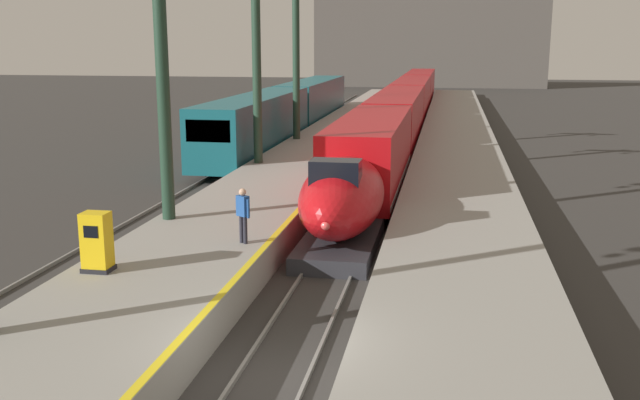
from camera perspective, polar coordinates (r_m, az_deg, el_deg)
ground_plane at (r=15.62m, az=-4.02°, el=-14.34°), size 260.00×260.00×0.00m
platform_left at (r=39.53m, az=-0.98°, el=2.96°), size 4.80×110.00×1.05m
platform_right at (r=38.80m, az=10.85°, el=2.56°), size 4.80×110.00×1.05m
platform_left_safety_stripe at (r=39.07m, az=2.30°, el=3.62°), size 0.20×107.80×0.01m
rail_main_left at (r=41.80m, az=4.20°, el=2.80°), size 0.08×110.00×0.12m
rail_main_right at (r=41.68m, az=6.25°, el=2.73°), size 0.08×110.00×0.12m
rail_secondary_left at (r=43.38m, az=-6.52°, el=3.10°), size 0.08×110.00×0.12m
rail_secondary_right at (r=42.98m, az=-4.60°, el=3.06°), size 0.08×110.00×0.12m
highspeed_train_main at (r=57.71m, az=6.71°, el=7.32°), size 2.92×75.65×3.60m
regional_train_adjacent at (r=53.22m, az=-2.48°, el=7.13°), size 2.85×36.60×3.80m
station_column_mid at (r=24.70m, az=-12.51°, el=12.67°), size 4.00×0.68×10.47m
station_column_far at (r=36.04m, az=-5.07°, el=12.63°), size 4.00×0.68×10.34m
station_column_distant at (r=45.07m, az=-1.91°, el=12.44°), size 4.00×0.68×10.07m
passenger_near_edge at (r=34.99m, az=0.32°, el=4.23°), size 0.39×0.49×1.69m
passenger_mid_platform at (r=21.74m, az=-6.12°, el=-0.90°), size 0.49×0.39×1.69m
rolling_suitcase at (r=35.65m, az=-0.15°, el=3.27°), size 0.40×0.22×0.98m
ticket_machine_yellow at (r=19.95m, az=-17.25°, el=-3.36°), size 0.76×0.62×1.60m
terminus_back_wall at (r=115.55m, az=8.63°, el=12.27°), size 36.00×2.00×14.00m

